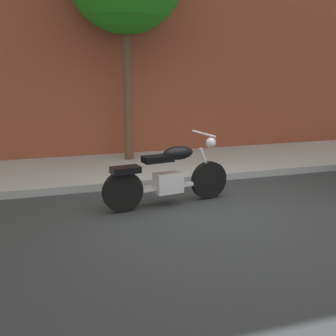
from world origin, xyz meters
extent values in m
plane|color=#303335|center=(0.00, 0.00, 0.00)|extent=(60.00, 60.00, 0.00)
cube|color=#A7A7A7|center=(0.00, 2.92, 0.07)|extent=(19.16, 2.63, 0.14)
cube|color=brown|center=(0.00, 4.49, 3.55)|extent=(19.16, 0.50, 7.11)
cylinder|color=black|center=(0.18, 0.64, 0.32)|extent=(0.65, 0.20, 0.64)
cylinder|color=black|center=(-1.35, 0.41, 0.32)|extent=(0.65, 0.20, 0.64)
cube|color=silver|center=(-0.59, 0.52, 0.37)|extent=(0.48, 0.34, 0.32)
cube|color=silver|center=(-0.59, 0.52, 0.30)|extent=(1.38, 0.28, 0.06)
ellipsoid|color=black|center=(-0.41, 0.55, 0.84)|extent=(0.55, 0.33, 0.22)
cube|color=black|center=(-0.76, 0.50, 0.78)|extent=(0.51, 0.31, 0.10)
cube|color=black|center=(-1.30, 0.42, 0.66)|extent=(0.47, 0.30, 0.10)
cylinder|color=silver|center=(0.12, 0.63, 0.60)|extent=(0.28, 0.09, 0.58)
cylinder|color=silver|center=(0.06, 0.62, 1.12)|extent=(0.14, 0.70, 0.04)
sphere|color=silver|center=(0.20, 0.64, 0.96)|extent=(0.17, 0.17, 0.17)
cylinder|color=silver|center=(-0.86, 0.64, 0.27)|extent=(0.80, 0.21, 0.09)
cylinder|color=brown|center=(-0.55, 3.52, 1.70)|extent=(0.20, 0.20, 3.40)
camera|label=1|loc=(-2.58, -5.69, 2.17)|focal=45.05mm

